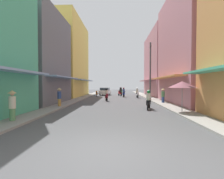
{
  "coord_description": "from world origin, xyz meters",
  "views": [
    {
      "loc": [
        0.42,
        -5.19,
        2.01
      ],
      "look_at": [
        -0.38,
        14.59,
        1.46
      ],
      "focal_mm": 27.16,
      "sensor_mm": 36.0,
      "label": 1
    }
  ],
  "objects": [
    {
      "name": "motorbike_maroon",
      "position": [
        -1.11,
        15.51,
        0.7
      ],
      "size": [
        0.6,
        1.79,
        1.58
      ],
      "color": "black",
      "rests_on": "ground"
    },
    {
      "name": "vendor_umbrella",
      "position": [
        4.87,
        6.87,
        2.03
      ],
      "size": [
        1.94,
        1.94,
        2.26
      ],
      "color": "#99999E",
      "rests_on": "ground"
    },
    {
      "name": "parked_car",
      "position": [
        -2.29,
        27.79,
        0.74
      ],
      "size": [
        2.13,
        4.25,
        1.45
      ],
      "color": "silver",
      "rests_on": "ground"
    },
    {
      "name": "building_right_far",
      "position": [
        8.85,
        25.44,
        5.57
      ],
      "size": [
        7.05,
        12.54,
        11.14
      ],
      "color": "#B7727F",
      "rests_on": "ground"
    },
    {
      "name": "sidewalk_left",
      "position": [
        -5.09,
        17.96,
        0.06
      ],
      "size": [
        1.53,
        51.92,
        0.12
      ],
      "primitive_type": "cube",
      "color": "gray",
      "rests_on": "ground"
    },
    {
      "name": "sidewalk_right",
      "position": [
        5.09,
        17.96,
        0.06
      ],
      "size": [
        1.53,
        51.92,
        0.12
      ],
      "primitive_type": "cube",
      "color": "#9E9991",
      "rests_on": "ground"
    },
    {
      "name": "motorbike_black",
      "position": [
        2.86,
        8.72,
        0.7
      ],
      "size": [
        0.69,
        1.76,
        1.58
      ],
      "color": "black",
      "rests_on": "ground"
    },
    {
      "name": "pedestrian_foreground",
      "position": [
        5.15,
        13.07,
        0.93
      ],
      "size": [
        0.44,
        0.44,
        1.65
      ],
      "color": "#334C8C",
      "rests_on": "ground"
    },
    {
      "name": "pedestrian_far",
      "position": [
        5.26,
        21.7,
        0.76
      ],
      "size": [
        0.34,
        0.34,
        1.54
      ],
      "color": "#BF8C3F",
      "rests_on": "ground"
    },
    {
      "name": "building_right_mid",
      "position": [
        8.85,
        13.27,
        5.9
      ],
      "size": [
        7.05,
        10.89,
        11.82
      ],
      "color": "#B7727F",
      "rests_on": "ground"
    },
    {
      "name": "utility_pole",
      "position": [
        4.57,
        17.41,
        3.88
      ],
      "size": [
        0.2,
        1.2,
        7.61
      ],
      "color": "#4C4C4F",
      "rests_on": "ground"
    },
    {
      "name": "motorbike_red",
      "position": [
        0.63,
        25.23,
        0.7
      ],
      "size": [
        0.75,
        1.74,
        1.58
      ],
      "color": "black",
      "rests_on": "ground"
    },
    {
      "name": "motorbike_orange",
      "position": [
        -3.35,
        23.43,
        0.5
      ],
      "size": [
        0.59,
        1.8,
        0.96
      ],
      "color": "black",
      "rests_on": "ground"
    },
    {
      "name": "ground_plane",
      "position": [
        0.0,
        17.96,
        0.0
      ],
      "size": [
        96.61,
        96.61,
        0.0
      ],
      "primitive_type": "plane",
      "color": "#4C4C4F"
    },
    {
      "name": "building_left_mid",
      "position": [
        -8.85,
        12.66,
        4.85
      ],
      "size": [
        7.05,
        8.37,
        9.72
      ],
      "color": "slate",
      "rests_on": "ground"
    },
    {
      "name": "pedestrian_midway",
      "position": [
        -4.87,
        9.61,
        0.98
      ],
      "size": [
        0.44,
        0.44,
        1.74
      ],
      "color": "#BF8C3F",
      "rests_on": "ground"
    },
    {
      "name": "motorbike_white",
      "position": [
        3.25,
        20.89,
        0.7
      ],
      "size": [
        0.55,
        1.81,
        1.58
      ],
      "color": "black",
      "rests_on": "ground"
    },
    {
      "name": "motorbike_green",
      "position": [
        0.95,
        32.41,
        0.7
      ],
      "size": [
        0.63,
        1.79,
        1.58
      ],
      "color": "black",
      "rests_on": "ground"
    },
    {
      "name": "pedestrian_crossing",
      "position": [
        -5.21,
        3.49,
        0.97
      ],
      "size": [
        0.44,
        0.44,
        1.73
      ],
      "color": "#598C59",
      "rests_on": "ground"
    },
    {
      "name": "motorbike_blue",
      "position": [
        1.23,
        22.62,
        0.7
      ],
      "size": [
        0.56,
        1.8,
        1.58
      ],
      "color": "black",
      "rests_on": "ground"
    },
    {
      "name": "building_left_far",
      "position": [
        -8.85,
        23.61,
        6.4
      ],
      "size": [
        7.05,
        11.93,
        12.82
      ],
      "color": "#EFD159",
      "rests_on": "ground"
    }
  ]
}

